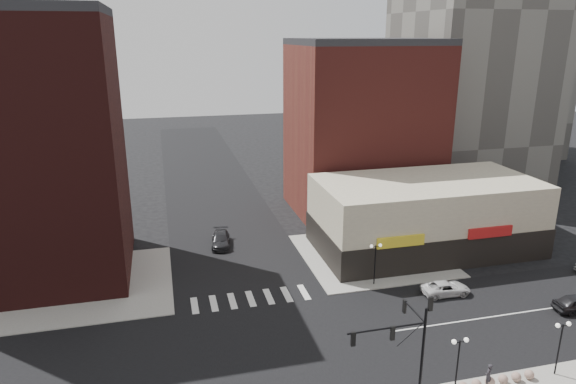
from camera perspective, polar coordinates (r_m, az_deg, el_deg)
name	(u,v)px	position (r m, az deg, el deg)	size (l,w,h in m)	color
ground	(271,350)	(41.46, -1.93, -17.10)	(240.00, 240.00, 0.00)	black
road_ew	(271,349)	(41.46, -1.93, -17.09)	(200.00, 14.00, 0.02)	black
road_ns	(271,349)	(41.45, -1.93, -17.08)	(14.00, 200.00, 0.02)	black
sidewalk_nw	(93,285)	(53.89, -20.89, -9.64)	(15.00, 15.00, 0.12)	gray
sidewalk_ne	(371,255)	(57.57, 9.24, -6.92)	(15.00, 15.00, 0.12)	gray
building_nw	(32,153)	(54.47, -26.54, 3.87)	(16.00, 15.00, 25.00)	#361211
building_ne_midrise	(362,131)	(69.32, 8.25, 6.74)	(18.00, 15.00, 22.00)	maroon
building_ne_row	(425,221)	(59.54, 14.97, -3.10)	(24.20, 12.20, 8.00)	beige
traffic_signal	(407,336)	(34.68, 13.12, -15.33)	(5.59, 3.09, 7.77)	black
street_lamp_se_a	(459,352)	(37.15, 18.47, -16.48)	(1.22, 0.32, 4.16)	black
street_lamp_se_b	(561,335)	(41.64, 28.10, -13.85)	(1.22, 0.32, 4.16)	black
street_lamp_ne	(375,254)	(49.90, 9.69, -6.78)	(1.22, 0.32, 4.16)	black
bollard_row	(483,383)	(39.82, 20.87, -19.20)	(8.01, 0.66, 0.66)	#886A5E
white_suv	(446,288)	(50.85, 17.13, -10.18)	(2.10, 4.55, 1.27)	silver
dark_sedan_north	(221,240)	(59.62, -7.48, -5.28)	(2.02, 4.96, 1.44)	black
pedestrian	(488,375)	(39.69, 21.38, -18.44)	(0.64, 0.42, 1.75)	#262429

